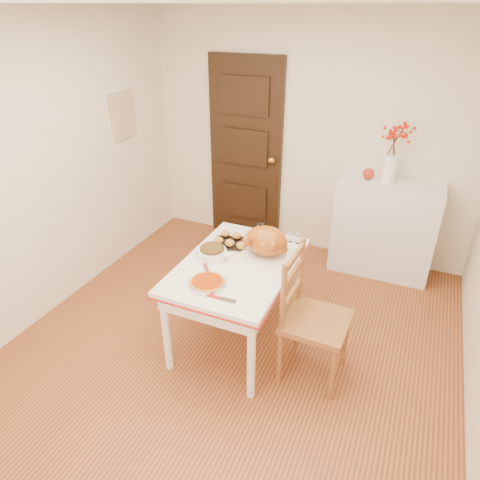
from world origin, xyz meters
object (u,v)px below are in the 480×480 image
at_px(turkey_platter, 266,242).
at_px(pumpkin_pie, 207,282).
at_px(kitchen_table, 238,302).
at_px(sideboard, 384,228).
at_px(chair_oak, 316,319).

bearing_deg(turkey_platter, pumpkin_pie, -102.49).
distance_m(turkey_platter, pumpkin_pie, 0.60).
relative_size(kitchen_table, turkey_platter, 3.09).
relative_size(sideboard, turkey_platter, 2.47).
bearing_deg(chair_oak, pumpkin_pie, 107.65).
bearing_deg(sideboard, chair_oak, -98.22).
bearing_deg(turkey_platter, kitchen_table, -120.50).
bearing_deg(chair_oak, turkey_platter, 59.10).
bearing_deg(chair_oak, sideboard, -7.18).
bearing_deg(kitchen_table, pumpkin_pie, -101.40).
bearing_deg(sideboard, pumpkin_pie, -117.27).
height_order(sideboard, kitchen_table, sideboard).
distance_m(kitchen_table, chair_oak, 0.71).
bearing_deg(pumpkin_pie, turkey_platter, 66.60).
bearing_deg(turkey_platter, sideboard, 72.18).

